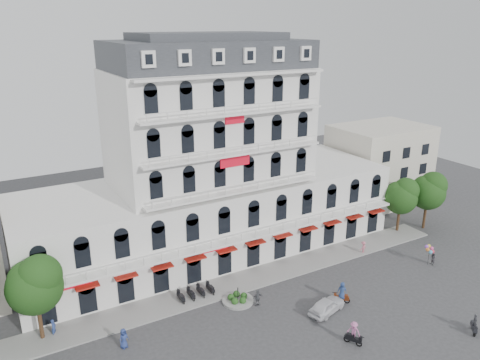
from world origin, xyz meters
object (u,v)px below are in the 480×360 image
rider_east (342,292)px  rider_northeast (474,324)px  parked_car (327,305)px  balloon_vendor (431,255)px  rider_center (354,332)px

rider_east → rider_northeast: size_ratio=1.18×
parked_car → rider_northeast: rider_northeast is taller
parked_car → rider_east: 2.47m
rider_east → balloon_vendor: (14.25, 0.83, 0.13)m
rider_center → rider_east: bearing=119.5°
parked_car → rider_east: rider_east is taller
rider_center → balloon_vendor: balloon_vendor is taller
rider_east → balloon_vendor: size_ratio=0.94×
rider_east → rider_center: rider_east is taller
rider_center → balloon_vendor: (17.72, 6.25, 0.10)m
parked_car → balloon_vendor: 16.68m
parked_car → rider_center: bearing=151.4°
rider_center → parked_car: bearing=139.3°
rider_northeast → balloon_vendor: bearing=-168.6°
parked_car → rider_center: size_ratio=1.91×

